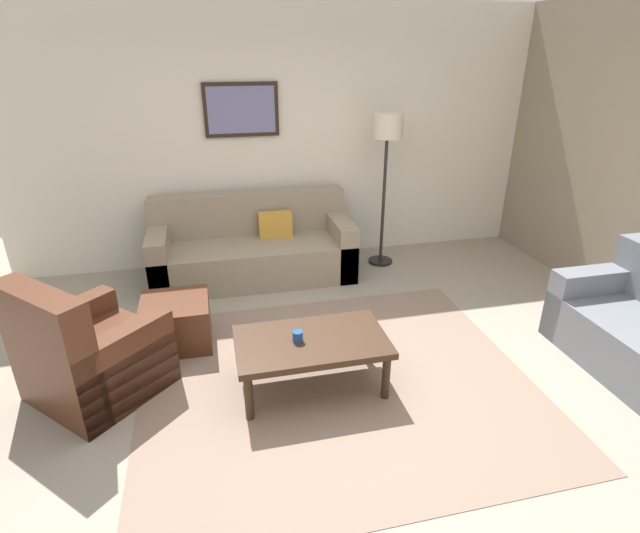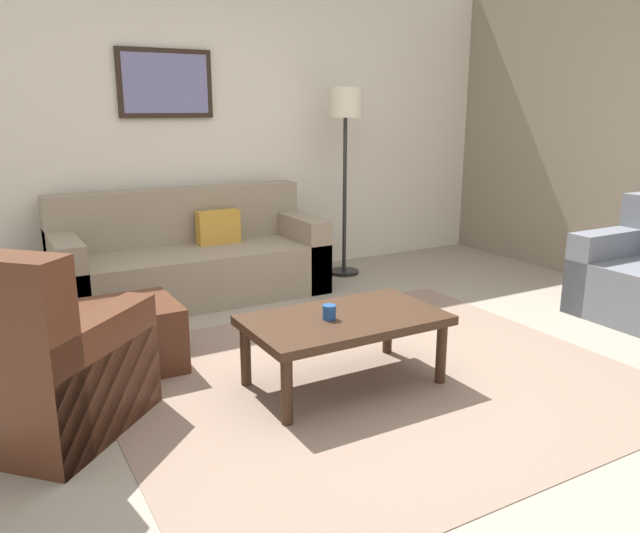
{
  "view_description": "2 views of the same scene",
  "coord_description": "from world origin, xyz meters",
  "px_view_note": "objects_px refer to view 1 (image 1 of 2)",
  "views": [
    {
      "loc": [
        -0.82,
        -2.95,
        2.34
      ],
      "look_at": [
        -0.05,
        0.33,
        0.83
      ],
      "focal_mm": 27.54,
      "sensor_mm": 36.0,
      "label": 1
    },
    {
      "loc": [
        -1.92,
        -2.77,
        1.53
      ],
      "look_at": [
        -0.18,
        0.3,
        0.63
      ],
      "focal_mm": 34.73,
      "sensor_mm": 36.0,
      "label": 2
    }
  ],
  "objects_px": {
    "ottoman": "(177,322)",
    "lamp_standing": "(387,142)",
    "couch_main": "(252,249)",
    "armchair_leather": "(87,360)",
    "coffee_table": "(311,345)",
    "framed_artwork": "(241,110)",
    "cup": "(298,336)"
  },
  "relations": [
    {
      "from": "ottoman",
      "to": "lamp_standing",
      "type": "relative_size",
      "value": 0.33
    },
    {
      "from": "armchair_leather",
      "to": "lamp_standing",
      "type": "distance_m",
      "value": 3.58
    },
    {
      "from": "armchair_leather",
      "to": "ottoman",
      "type": "bearing_deg",
      "value": 44.76
    },
    {
      "from": "couch_main",
      "to": "framed_artwork",
      "type": "bearing_deg",
      "value": 89.35
    },
    {
      "from": "couch_main",
      "to": "lamp_standing",
      "type": "bearing_deg",
      "value": -1.08
    },
    {
      "from": "couch_main",
      "to": "framed_artwork",
      "type": "height_order",
      "value": "framed_artwork"
    },
    {
      "from": "couch_main",
      "to": "cup",
      "type": "xyz_separation_m",
      "value": [
        0.11,
        -2.12,
        0.15
      ]
    },
    {
      "from": "lamp_standing",
      "to": "couch_main",
      "type": "bearing_deg",
      "value": 178.92
    },
    {
      "from": "armchair_leather",
      "to": "cup",
      "type": "xyz_separation_m",
      "value": [
        1.48,
        -0.26,
        0.14
      ]
    },
    {
      "from": "ottoman",
      "to": "cup",
      "type": "bearing_deg",
      "value": -43.3
    },
    {
      "from": "cup",
      "to": "framed_artwork",
      "type": "relative_size",
      "value": 0.1
    },
    {
      "from": "armchair_leather",
      "to": "framed_artwork",
      "type": "distance_m",
      "value": 3.0
    },
    {
      "from": "coffee_table",
      "to": "cup",
      "type": "distance_m",
      "value": 0.14
    },
    {
      "from": "coffee_table",
      "to": "framed_artwork",
      "type": "relative_size",
      "value": 1.39
    },
    {
      "from": "couch_main",
      "to": "armchair_leather",
      "type": "relative_size",
      "value": 1.89
    },
    {
      "from": "ottoman",
      "to": "framed_artwork",
      "type": "bearing_deg",
      "value": 64.8
    },
    {
      "from": "armchair_leather",
      "to": "coffee_table",
      "type": "distance_m",
      "value": 1.6
    },
    {
      "from": "couch_main",
      "to": "ottoman",
      "type": "bearing_deg",
      "value": -121.62
    },
    {
      "from": "ottoman",
      "to": "cup",
      "type": "relative_size",
      "value": 6.94
    },
    {
      "from": "couch_main",
      "to": "cup",
      "type": "distance_m",
      "value": 2.12
    },
    {
      "from": "cup",
      "to": "lamp_standing",
      "type": "bearing_deg",
      "value": 56.42
    },
    {
      "from": "coffee_table",
      "to": "armchair_leather",
      "type": "bearing_deg",
      "value": 170.91
    },
    {
      "from": "armchair_leather",
      "to": "coffee_table",
      "type": "bearing_deg",
      "value": -9.09
    },
    {
      "from": "couch_main",
      "to": "lamp_standing",
      "type": "relative_size",
      "value": 1.25
    },
    {
      "from": "couch_main",
      "to": "armchair_leather",
      "type": "xyz_separation_m",
      "value": [
        -1.37,
        -1.86,
        0.01
      ]
    },
    {
      "from": "couch_main",
      "to": "lamp_standing",
      "type": "height_order",
      "value": "lamp_standing"
    },
    {
      "from": "armchair_leather",
      "to": "lamp_standing",
      "type": "height_order",
      "value": "lamp_standing"
    },
    {
      "from": "ottoman",
      "to": "lamp_standing",
      "type": "xyz_separation_m",
      "value": [
        2.28,
        1.24,
        1.21
      ]
    },
    {
      "from": "coffee_table",
      "to": "framed_artwork",
      "type": "distance_m",
      "value": 2.87
    },
    {
      "from": "armchair_leather",
      "to": "lamp_standing",
      "type": "bearing_deg",
      "value": 32.49
    },
    {
      "from": "framed_artwork",
      "to": "lamp_standing",
      "type": "bearing_deg",
      "value": -16.06
    },
    {
      "from": "armchair_leather",
      "to": "coffee_table",
      "type": "xyz_separation_m",
      "value": [
        1.58,
        -0.25,
        0.05
      ]
    }
  ]
}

